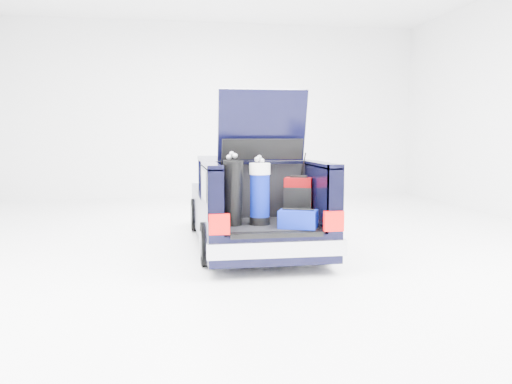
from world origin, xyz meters
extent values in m
plane|color=white|center=(0.00, 0.00, 0.00)|extent=(14.00, 14.00, 0.00)
cube|color=black|center=(0.00, 0.65, 0.50)|extent=(1.75, 3.00, 0.70)
cube|color=black|center=(0.00, 2.22, 0.40)|extent=(1.70, 0.30, 0.50)
cube|color=#AFAFB6|center=(0.00, 2.36, 0.33)|extent=(1.72, 0.10, 0.22)
cube|color=black|center=(0.00, 0.15, 1.12)|extent=(1.55, 1.95, 0.54)
cube|color=black|center=(0.00, 0.15, 1.41)|extent=(1.62, 2.05, 0.06)
cube|color=black|center=(0.00, -1.50, 0.35)|extent=(1.75, 1.30, 0.40)
cube|color=black|center=(0.00, -1.48, 0.57)|extent=(1.32, 1.18, 0.05)
cube|color=black|center=(-0.78, -1.50, 0.97)|extent=(0.20, 1.30, 0.85)
cube|color=black|center=(0.78, -1.50, 0.97)|extent=(0.20, 1.30, 0.85)
cube|color=black|center=(-0.78, -1.50, 1.41)|extent=(0.20, 1.30, 0.06)
cube|color=black|center=(0.78, -1.50, 1.41)|extent=(0.20, 1.30, 0.06)
cube|color=black|center=(0.00, -0.88, 0.97)|extent=(1.36, 0.08, 0.84)
cube|color=#AFAFB6|center=(0.00, -2.18, 0.38)|extent=(1.80, 0.12, 0.20)
cube|color=#BF0A08|center=(-0.74, -2.15, 0.72)|extent=(0.26, 0.07, 0.26)
cube|color=#BF0A08|center=(0.74, -2.15, 0.72)|extent=(0.26, 0.07, 0.26)
cube|color=black|center=(0.00, -2.15, 0.56)|extent=(1.20, 0.06, 0.06)
cube|color=black|center=(0.00, -1.05, 1.96)|extent=(1.28, 0.33, 1.03)
cube|color=black|center=(0.00, -1.01, 2.10)|extent=(0.95, 0.17, 0.54)
cylinder|color=black|center=(-0.82, 1.45, 0.31)|extent=(0.20, 0.62, 0.62)
cylinder|color=slate|center=(-0.82, 1.45, 0.31)|extent=(0.23, 0.36, 0.36)
cylinder|color=black|center=(0.82, 1.45, 0.31)|extent=(0.20, 0.62, 0.62)
cylinder|color=slate|center=(0.82, 1.45, 0.31)|extent=(0.23, 0.36, 0.36)
cylinder|color=black|center=(-0.82, -1.35, 0.31)|extent=(0.20, 0.62, 0.62)
cylinder|color=slate|center=(-0.82, -1.35, 0.31)|extent=(0.23, 0.36, 0.36)
cylinder|color=black|center=(0.82, -1.35, 0.31)|extent=(0.20, 0.62, 0.62)
cylinder|color=slate|center=(0.82, -1.35, 0.31)|extent=(0.23, 0.36, 0.36)
cube|color=#620305|center=(0.50, -1.24, 0.91)|extent=(0.45, 0.38, 0.61)
cube|color=black|center=(0.50, -1.24, 1.23)|extent=(0.25, 0.15, 0.03)
cube|color=black|center=(0.50, -1.36, 0.84)|extent=(0.38, 0.18, 0.47)
cylinder|color=black|center=(-0.50, -1.56, 1.04)|extent=(0.36, 0.40, 0.90)
cube|color=white|center=(-0.50, -1.45, 1.07)|extent=(0.11, 0.05, 0.32)
sphere|color=#99999E|center=(-0.54, -1.54, 1.53)|extent=(0.07, 0.07, 0.07)
sphere|color=#99999E|center=(-0.47, -1.60, 1.55)|extent=(0.07, 0.07, 0.07)
cylinder|color=black|center=(-0.12, -1.55, 0.65)|extent=(0.32, 0.32, 0.11)
cylinder|color=navy|center=(-0.12, -1.55, 1.00)|extent=(0.29, 0.29, 0.60)
cylinder|color=white|center=(-0.12, -1.55, 1.37)|extent=(0.32, 0.32, 0.15)
sphere|color=#99999E|center=(-0.09, -1.53, 1.47)|extent=(0.07, 0.07, 0.07)
sphere|color=#99999E|center=(-0.12, -1.51, 1.52)|extent=(0.07, 0.07, 0.07)
cube|color=navy|center=(0.33, -1.90, 0.72)|extent=(0.58, 0.49, 0.24)
cylinder|color=black|center=(0.33, -1.90, 0.85)|extent=(0.40, 0.19, 0.03)
camera|label=1|loc=(-1.38, -8.79, 1.83)|focal=38.00mm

